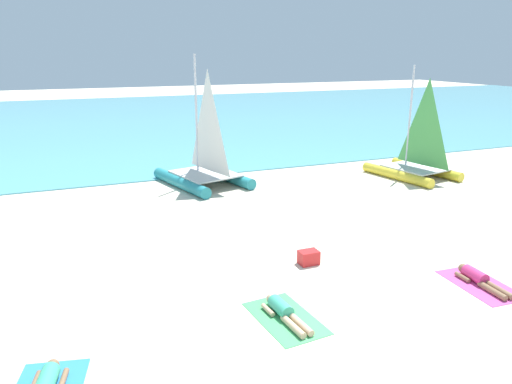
{
  "coord_description": "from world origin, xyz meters",
  "views": [
    {
      "loc": [
        -5.33,
        -7.44,
        5.32
      ],
      "look_at": [
        0.0,
        5.76,
        1.2
      ],
      "focal_mm": 34.28,
      "sensor_mm": 36.0,
      "label": 1
    }
  ],
  "objects_px": {
    "sunbather_middle": "(284,311)",
    "cooler_box": "(309,257)",
    "sailboat_teal": "(204,166)",
    "sailboat_yellow": "(415,161)",
    "towel_middle": "(285,318)",
    "towel_right": "(480,285)",
    "sunbather_right": "(479,279)"
  },
  "relations": [
    {
      "from": "sunbather_middle",
      "to": "towel_right",
      "type": "bearing_deg",
      "value": -10.03
    },
    {
      "from": "sunbather_right",
      "to": "cooler_box",
      "type": "distance_m",
      "value": 4.08
    },
    {
      "from": "sailboat_yellow",
      "to": "sunbather_middle",
      "type": "xyz_separation_m",
      "value": [
        -10.25,
        -8.51,
        -0.58
      ]
    },
    {
      "from": "sailboat_teal",
      "to": "cooler_box",
      "type": "bearing_deg",
      "value": -102.71
    },
    {
      "from": "towel_right",
      "to": "cooler_box",
      "type": "height_order",
      "value": "cooler_box"
    },
    {
      "from": "towel_right",
      "to": "sunbather_right",
      "type": "bearing_deg",
      "value": 86.87
    },
    {
      "from": "sailboat_teal",
      "to": "sunbather_middle",
      "type": "distance_m",
      "value": 10.83
    },
    {
      "from": "towel_middle",
      "to": "towel_right",
      "type": "relative_size",
      "value": 1.0
    },
    {
      "from": "sunbather_right",
      "to": "sailboat_yellow",
      "type": "bearing_deg",
      "value": 62.16
    },
    {
      "from": "sunbather_middle",
      "to": "sunbather_right",
      "type": "bearing_deg",
      "value": -9.26
    },
    {
      "from": "sunbather_middle",
      "to": "cooler_box",
      "type": "bearing_deg",
      "value": 46.39
    },
    {
      "from": "sailboat_yellow",
      "to": "sunbather_right",
      "type": "relative_size",
      "value": 3.04
    },
    {
      "from": "sunbather_middle",
      "to": "towel_right",
      "type": "distance_m",
      "value": 4.95
    },
    {
      "from": "sunbather_middle",
      "to": "cooler_box",
      "type": "xyz_separation_m",
      "value": [
        1.71,
        2.15,
        0.05
      ]
    },
    {
      "from": "towel_right",
      "to": "cooler_box",
      "type": "distance_m",
      "value": 4.13
    },
    {
      "from": "sailboat_yellow",
      "to": "sunbather_right",
      "type": "xyz_separation_m",
      "value": [
        -5.32,
        -8.87,
        -0.58
      ]
    },
    {
      "from": "sailboat_yellow",
      "to": "cooler_box",
      "type": "xyz_separation_m",
      "value": [
        -8.54,
        -6.35,
        -0.53
      ]
    },
    {
      "from": "sailboat_teal",
      "to": "sailboat_yellow",
      "type": "height_order",
      "value": "sailboat_teal"
    },
    {
      "from": "sailboat_yellow",
      "to": "towel_right",
      "type": "height_order",
      "value": "sailboat_yellow"
    },
    {
      "from": "towel_middle",
      "to": "sunbather_right",
      "type": "bearing_deg",
      "value": -3.44
    },
    {
      "from": "towel_middle",
      "to": "sailboat_yellow",
      "type": "bearing_deg",
      "value": 39.92
    },
    {
      "from": "sailboat_teal",
      "to": "sunbather_right",
      "type": "relative_size",
      "value": 3.33
    },
    {
      "from": "sailboat_teal",
      "to": "sailboat_yellow",
      "type": "bearing_deg",
      "value": -28.76
    },
    {
      "from": "sunbather_middle",
      "to": "cooler_box",
      "type": "distance_m",
      "value": 2.75
    },
    {
      "from": "sailboat_teal",
      "to": "cooler_box",
      "type": "xyz_separation_m",
      "value": [
        0.3,
        -8.57,
        -0.6
      ]
    },
    {
      "from": "sailboat_yellow",
      "to": "towel_right",
      "type": "distance_m",
      "value": 10.43
    },
    {
      "from": "sunbather_middle",
      "to": "towel_middle",
      "type": "bearing_deg",
      "value": -90.0
    },
    {
      "from": "sailboat_yellow",
      "to": "towel_middle",
      "type": "height_order",
      "value": "sailboat_yellow"
    },
    {
      "from": "towel_right",
      "to": "cooler_box",
      "type": "relative_size",
      "value": 3.8
    },
    {
      "from": "sunbather_right",
      "to": "cooler_box",
      "type": "xyz_separation_m",
      "value": [
        -3.22,
        2.51,
        0.05
      ]
    },
    {
      "from": "sailboat_yellow",
      "to": "cooler_box",
      "type": "relative_size",
      "value": 9.51
    },
    {
      "from": "towel_middle",
      "to": "towel_right",
      "type": "xyz_separation_m",
      "value": [
        4.92,
        -0.36,
        0.0
      ]
    }
  ]
}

